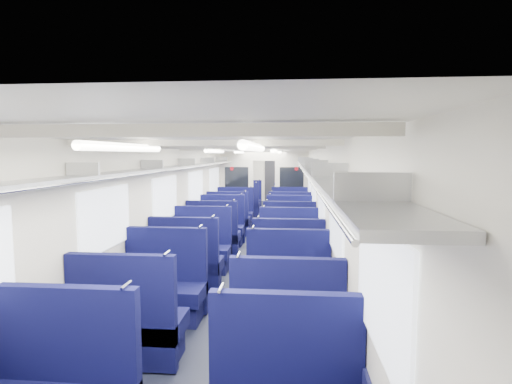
{
  "coord_description": "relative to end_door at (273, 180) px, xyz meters",
  "views": [
    {
      "loc": [
        0.86,
        -9.82,
        2.2
      ],
      "look_at": [
        -0.15,
        1.57,
        1.12
      ],
      "focal_mm": 28.02,
      "sensor_mm": 36.0,
      "label": 1
    }
  ],
  "objects": [
    {
      "name": "seat_10",
      "position": [
        -0.83,
        -11.45,
        -0.62
      ],
      "size": [
        1.12,
        0.62,
        1.24
      ],
      "color": "#0E1045",
      "rests_on": "floor"
    },
    {
      "name": "seat_17",
      "position": [
        0.83,
        -8.07,
        -0.62
      ],
      "size": [
        1.12,
        0.62,
        1.24
      ],
      "color": "#0E1045",
      "rests_on": "floor"
    },
    {
      "name": "seat_18",
      "position": [
        -0.83,
        -6.97,
        -0.62
      ],
      "size": [
        1.12,
        0.62,
        1.24
      ],
      "color": "#0E1045",
      "rests_on": "floor"
    },
    {
      "name": "dado_left",
      "position": [
        -1.39,
        -8.94,
        -0.65
      ],
      "size": [
        0.03,
        17.9,
        0.7
      ],
      "primitive_type": "cube",
      "color": "#111239",
      "rests_on": "floor"
    },
    {
      "name": "seat_21",
      "position": [
        0.83,
        -4.75,
        -0.62
      ],
      "size": [
        1.12,
        0.62,
        1.24
      ],
      "color": "#0E1045",
      "rests_on": "floor"
    },
    {
      "name": "seat_8",
      "position": [
        -0.83,
        -12.51,
        -0.62
      ],
      "size": [
        1.12,
        0.62,
        1.24
      ],
      "color": "#0E1045",
      "rests_on": "floor"
    },
    {
      "name": "seat_22",
      "position": [
        -0.83,
        -3.68,
        -0.62
      ],
      "size": [
        1.12,
        0.62,
        1.24
      ],
      "color": "#0E1045",
      "rests_on": "floor"
    },
    {
      "name": "end_door",
      "position": [
        0.0,
        0.0,
        0.0
      ],
      "size": [
        0.75,
        0.06,
        2.0
      ],
      "primitive_type": "cube",
      "color": "black",
      "rests_on": "floor"
    },
    {
      "name": "seat_11",
      "position": [
        0.83,
        -11.49,
        -0.62
      ],
      "size": [
        1.12,
        0.62,
        1.24
      ],
      "color": "#0E1045",
      "rests_on": "floor"
    },
    {
      "name": "luggage_rack_right",
      "position": [
        1.21,
        -8.94,
        0.97
      ],
      "size": [
        0.36,
        17.4,
        0.18
      ],
      "color": "#B2B5BA",
      "rests_on": "wall_right"
    },
    {
      "name": "seat_20",
      "position": [
        -0.83,
        -4.74,
        -0.62
      ],
      "size": [
        1.12,
        0.62,
        1.24
      ],
      "color": "#0E1045",
      "rests_on": "floor"
    },
    {
      "name": "wall_left",
      "position": [
        -1.4,
        -8.94,
        0.18
      ],
      "size": [
        0.02,
        18.0,
        2.35
      ],
      "primitive_type": "cube",
      "color": "beige",
      "rests_on": "floor"
    },
    {
      "name": "luggage_rack_left",
      "position": [
        -1.21,
        -8.94,
        0.97
      ],
      "size": [
        0.36,
        17.4,
        0.18
      ],
      "color": "#B2B5BA",
      "rests_on": "wall_left"
    },
    {
      "name": "seat_16",
      "position": [
        -0.83,
        -8.14,
        -0.62
      ],
      "size": [
        1.12,
        0.62,
        1.24
      ],
      "color": "#0E1045",
      "rests_on": "floor"
    },
    {
      "name": "seat_5",
      "position": [
        0.83,
        -14.85,
        -0.62
      ],
      "size": [
        1.12,
        0.62,
        1.24
      ],
      "color": "#0E1045",
      "rests_on": "floor"
    },
    {
      "name": "dado_right",
      "position": [
        1.39,
        -8.94,
        -0.65
      ],
      "size": [
        0.03,
        17.9,
        0.7
      ],
      "primitive_type": "cube",
      "color": "#111239",
      "rests_on": "floor"
    },
    {
      "name": "seat_4",
      "position": [
        -0.83,
        -14.86,
        -0.62
      ],
      "size": [
        1.12,
        0.62,
        1.24
      ],
      "color": "#0E1045",
      "rests_on": "floor"
    },
    {
      "name": "seat_6",
      "position": [
        -0.83,
        -13.7,
        -0.62
      ],
      "size": [
        1.12,
        0.62,
        1.24
      ],
      "color": "#0E1045",
      "rests_on": "floor"
    },
    {
      "name": "seat_19",
      "position": [
        0.83,
        -6.81,
        -0.62
      ],
      "size": [
        1.12,
        0.62,
        1.24
      ],
      "color": "#0E1045",
      "rests_on": "floor"
    },
    {
      "name": "bulkhead",
      "position": [
        -0.0,
        -6.1,
        0.23
      ],
      "size": [
        2.8,
        0.1,
        2.35
      ],
      "color": "silver",
      "rests_on": "floor"
    },
    {
      "name": "windows",
      "position": [
        0.0,
        -9.4,
        0.42
      ],
      "size": [
        2.78,
        15.6,
        0.75
      ],
      "color": "white",
      "rests_on": "wall_left"
    },
    {
      "name": "seat_15",
      "position": [
        0.83,
        -9.25,
        -0.62
      ],
      "size": [
        1.12,
        0.62,
        1.24
      ],
      "color": "#0E1045",
      "rests_on": "floor"
    },
    {
      "name": "seat_7",
      "position": [
        0.83,
        -13.68,
        -0.62
      ],
      "size": [
        1.12,
        0.62,
        1.24
      ],
      "color": "#0E1045",
      "rests_on": "floor"
    },
    {
      "name": "seat_13",
      "position": [
        0.83,
        -10.22,
        -0.62
      ],
      "size": [
        1.12,
        0.62,
        1.24
      ],
      "color": "#0E1045",
      "rests_on": "floor"
    },
    {
      "name": "ceiling",
      "position": [
        0.0,
        -8.94,
        1.35
      ],
      "size": [
        2.8,
        18.0,
        0.01
      ],
      "primitive_type": "cube",
      "color": "white",
      "rests_on": "wall_left"
    },
    {
      "name": "seat_9",
      "position": [
        0.83,
        -12.51,
        -0.62
      ],
      "size": [
        1.12,
        0.62,
        1.24
      ],
      "color": "#0E1045",
      "rests_on": "floor"
    },
    {
      "name": "floor",
      "position": [
        0.0,
        -8.94,
        -1.0
      ],
      "size": [
        2.8,
        18.0,
        0.01
      ],
      "primitive_type": "cube",
      "color": "black",
      "rests_on": "ground"
    },
    {
      "name": "seat_23",
      "position": [
        0.83,
        -3.56,
        -0.62
      ],
      "size": [
        1.12,
        0.62,
        1.24
      ],
      "color": "#0E1045",
      "rests_on": "floor"
    },
    {
      "name": "seat_12",
      "position": [
        -0.83,
        -10.26,
        -0.62
      ],
      "size": [
        1.12,
        0.62,
        1.24
      ],
      "color": "#0E1045",
      "rests_on": "floor"
    },
    {
      "name": "wall_far",
      "position": [
        0.0,
        0.06,
        0.18
      ],
      "size": [
        2.8,
        0.02,
        2.35
      ],
      "primitive_type": "cube",
      "color": "beige",
      "rests_on": "floor"
    },
    {
      "name": "wall_right",
      "position": [
        1.4,
        -8.94,
        0.18
      ],
      "size": [
        0.02,
        18.0,
        2.35
      ],
      "primitive_type": "cube",
      "color": "beige",
      "rests_on": "floor"
    },
    {
      "name": "seat_14",
      "position": [
        -0.83,
        -9.26,
        -0.62
      ],
      "size": [
        1.12,
        0.62,
        1.24
      ],
      "color": "#0E1045",
      "rests_on": "floor"
    },
    {
      "name": "ceiling_fittings",
      "position": [
        0.0,
        -9.2,
        1.29
      ],
      "size": [
        2.7,
        16.06,
        0.11
      ],
      "color": "silver",
      "rests_on": "ceiling"
    }
  ]
}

